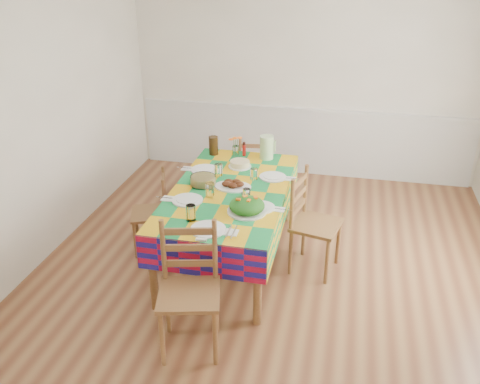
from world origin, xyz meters
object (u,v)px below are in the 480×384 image
dining_table (230,197)px  chair_left (153,213)px  chair_right (312,224)px  chair_far (255,171)px  chair_near (189,290)px  meat_platter (233,185)px  green_pitcher (267,147)px  tea_pitcher (214,146)px

dining_table → chair_left: bearing=179.0°
chair_right → chair_left: bearing=102.9°
chair_far → chair_left: bearing=50.2°
chair_near → meat_platter: bearing=74.8°
dining_table → chair_far: chair_far is taller
chair_left → chair_near: bearing=11.7°
meat_platter → chair_left: chair_left is taller
meat_platter → chair_far: 1.27m
dining_table → chair_right: 0.81m
green_pitcher → chair_left: size_ratio=0.30×
chair_near → chair_left: (-0.79, 1.26, -0.09)m
dining_table → meat_platter: size_ratio=5.62×
chair_near → chair_far: size_ratio=1.18×
green_pitcher → tea_pitcher: green_pitcher is taller
tea_pitcher → chair_left: bearing=-117.1°
meat_platter → green_pitcher: size_ratio=1.40×
dining_table → green_pitcher: 0.89m
meat_platter → chair_far: bearing=90.8°
dining_table → chair_far: (0.00, 1.25, -0.26)m
green_pitcher → chair_left: 1.38m
green_pitcher → chair_near: bearing=-96.0°
dining_table → chair_right: (0.79, 0.01, -0.20)m
chair_near → chair_left: 1.49m
green_pitcher → chair_right: 1.09m
chair_near → chair_right: 1.49m
chair_far → chair_right: chair_right is taller
chair_near → chair_left: size_ratio=1.21×
meat_platter → chair_far: chair_far is taller
tea_pitcher → chair_far: 0.72m
chair_near → chair_right: bearing=43.8°
green_pitcher → tea_pitcher: size_ratio=1.24×
dining_table → green_pitcher: bearing=76.1°
chair_left → chair_right: chair_right is taller
chair_near → green_pitcher: bearing=70.3°
meat_platter → chair_right: (0.77, -0.03, -0.31)m
dining_table → chair_left: 0.84m
tea_pitcher → chair_far: bearing=47.7°
meat_platter → chair_near: (-0.03, -1.28, -0.29)m
chair_near → chair_far: (0.02, 2.50, -0.08)m
chair_right → dining_table: bearing=103.8°
meat_platter → chair_right: 0.83m
tea_pitcher → chair_far: size_ratio=0.23×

